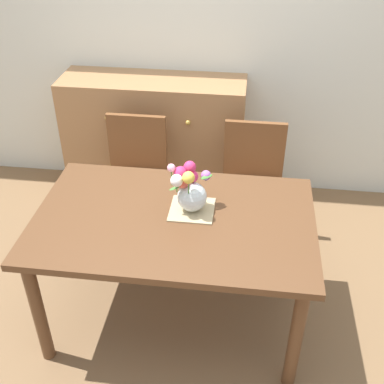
{
  "coord_description": "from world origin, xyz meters",
  "views": [
    {
      "loc": [
        0.36,
        -2.02,
        2.32
      ],
      "look_at": [
        0.09,
        0.08,
        0.88
      ],
      "focal_mm": 45.02,
      "sensor_mm": 36.0,
      "label": 1
    }
  ],
  "objects_px": {
    "chair_right": "(252,178)",
    "flower_vase": "(190,190)",
    "chair_left": "(135,170)",
    "dresser": "(155,139)",
    "dining_table": "(174,231)"
  },
  "relations": [
    {
      "from": "chair_right",
      "to": "flower_vase",
      "type": "distance_m",
      "value": 0.89
    },
    {
      "from": "chair_left",
      "to": "dresser",
      "type": "height_order",
      "value": "dresser"
    },
    {
      "from": "chair_left",
      "to": "chair_right",
      "type": "height_order",
      "value": "same"
    },
    {
      "from": "dining_table",
      "to": "flower_vase",
      "type": "bearing_deg",
      "value": 45.18
    },
    {
      "from": "chair_left",
      "to": "dresser",
      "type": "relative_size",
      "value": 0.64
    },
    {
      "from": "chair_left",
      "to": "flower_vase",
      "type": "height_order",
      "value": "flower_vase"
    },
    {
      "from": "chair_right",
      "to": "dresser",
      "type": "xyz_separation_m",
      "value": [
        -0.79,
        0.51,
        -0.02
      ]
    },
    {
      "from": "flower_vase",
      "to": "dresser",
      "type": "bearing_deg",
      "value": 109.78
    },
    {
      "from": "chair_left",
      "to": "chair_right",
      "type": "bearing_deg",
      "value": -180.0
    },
    {
      "from": "chair_right",
      "to": "dresser",
      "type": "bearing_deg",
      "value": -33.14
    },
    {
      "from": "chair_left",
      "to": "flower_vase",
      "type": "xyz_separation_m",
      "value": [
        0.49,
        -0.74,
        0.37
      ]
    },
    {
      "from": "chair_left",
      "to": "dresser",
      "type": "bearing_deg",
      "value": -94.63
    },
    {
      "from": "flower_vase",
      "to": "chair_right",
      "type": "bearing_deg",
      "value": 65.49
    },
    {
      "from": "dining_table",
      "to": "flower_vase",
      "type": "height_order",
      "value": "flower_vase"
    },
    {
      "from": "dining_table",
      "to": "flower_vase",
      "type": "distance_m",
      "value": 0.25
    }
  ]
}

